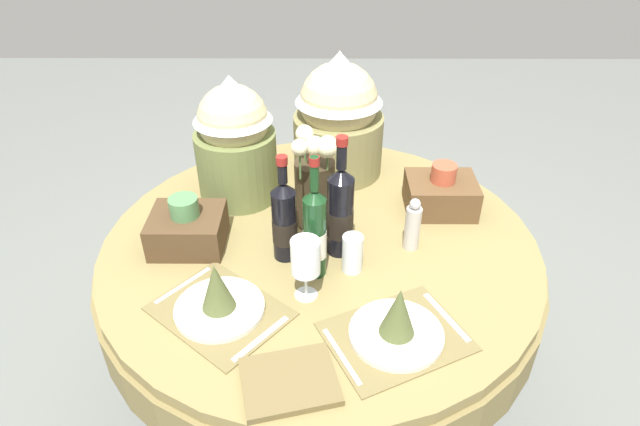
# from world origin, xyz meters

# --- Properties ---
(ground) EXTENTS (8.00, 8.00, 0.00)m
(ground) POSITION_xyz_m (0.00, 0.00, 0.00)
(ground) COLOR slate
(dining_table) EXTENTS (1.39, 1.39, 0.75)m
(dining_table) POSITION_xyz_m (0.00, 0.00, 0.62)
(dining_table) COLOR olive
(dining_table) RESTS_ON ground
(place_setting_left) EXTENTS (0.43, 0.42, 0.16)m
(place_setting_left) POSITION_xyz_m (-0.27, -0.32, 0.80)
(place_setting_left) COLOR brown
(place_setting_left) RESTS_ON dining_table
(place_setting_right) EXTENTS (0.42, 0.38, 0.16)m
(place_setting_right) POSITION_xyz_m (0.19, -0.41, 0.80)
(place_setting_right) COLOR brown
(place_setting_right) RESTS_ON dining_table
(flower_vase) EXTENTS (0.14, 0.19, 0.35)m
(flower_vase) POSITION_xyz_m (-0.02, 0.09, 0.90)
(flower_vase) COLOR #332819
(flower_vase) RESTS_ON dining_table
(wine_bottle_left) EXTENTS (0.08, 0.08, 0.39)m
(wine_bottle_left) POSITION_xyz_m (0.06, -0.05, 0.89)
(wine_bottle_left) COLOR black
(wine_bottle_left) RESTS_ON dining_table
(wine_bottle_centre) EXTENTS (0.07, 0.07, 0.34)m
(wine_bottle_centre) POSITION_xyz_m (-0.10, -0.08, 0.88)
(wine_bottle_centre) COLOR black
(wine_bottle_centre) RESTS_ON dining_table
(wine_bottle_right) EXTENTS (0.07, 0.07, 0.38)m
(wine_bottle_right) POSITION_xyz_m (-0.01, -0.15, 0.89)
(wine_bottle_right) COLOR #143819
(wine_bottle_right) RESTS_ON dining_table
(wine_glass_left) EXTENTS (0.08, 0.08, 0.19)m
(wine_glass_left) POSITION_xyz_m (-0.04, -0.25, 0.88)
(wine_glass_left) COLOR silver
(wine_glass_left) RESTS_ON dining_table
(tumbler_near_left) EXTENTS (0.06, 0.06, 0.12)m
(tumbler_near_left) POSITION_xyz_m (0.09, -0.14, 0.81)
(tumbler_near_left) COLOR silver
(tumbler_near_left) RESTS_ON dining_table
(pepper_mill) EXTENTS (0.05, 0.05, 0.18)m
(pepper_mill) POSITION_xyz_m (0.28, -0.03, 0.83)
(pepper_mill) COLOR #B7B2AD
(pepper_mill) RESTS_ON dining_table
(book_on_table) EXTENTS (0.25, 0.22, 0.02)m
(book_on_table) POSITION_xyz_m (-0.07, -0.55, 0.76)
(book_on_table) COLOR brown
(book_on_table) RESTS_ON dining_table
(gift_tub_back_left) EXTENTS (0.28, 0.28, 0.44)m
(gift_tub_back_left) POSITION_xyz_m (-0.29, 0.27, 0.98)
(gift_tub_back_left) COLOR olive
(gift_tub_back_left) RESTS_ON dining_table
(gift_tub_back_centre) EXTENTS (0.33, 0.33, 0.46)m
(gift_tub_back_centre) POSITION_xyz_m (0.06, 0.45, 0.99)
(gift_tub_back_centre) COLOR olive
(gift_tub_back_centre) RESTS_ON dining_table
(woven_basket_side_left) EXTENTS (0.22, 0.19, 0.17)m
(woven_basket_side_left) POSITION_xyz_m (-0.41, -0.02, 0.81)
(woven_basket_side_left) COLOR #47331E
(woven_basket_side_left) RESTS_ON dining_table
(woven_basket_side_right) EXTENTS (0.23, 0.18, 0.17)m
(woven_basket_side_right) POSITION_xyz_m (0.41, 0.18, 0.81)
(woven_basket_side_right) COLOR brown
(woven_basket_side_right) RESTS_ON dining_table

